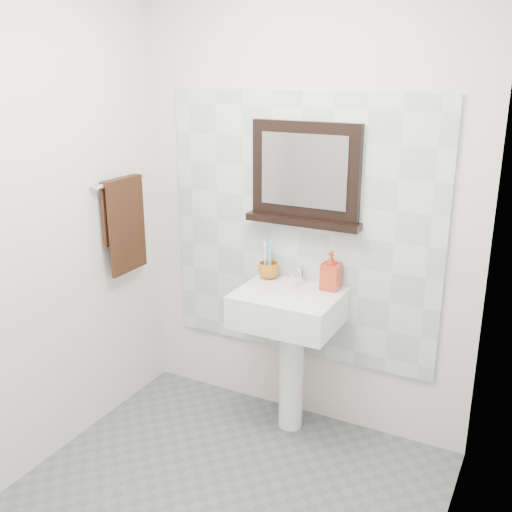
{
  "coord_description": "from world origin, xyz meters",
  "views": [
    {
      "loc": [
        1.27,
        -1.88,
        2.04
      ],
      "look_at": [
        0.0,
        0.55,
        1.15
      ],
      "focal_mm": 42.0,
      "sensor_mm": 36.0,
      "label": 1
    }
  ],
  "objects": [
    {
      "name": "back_wall",
      "position": [
        0.0,
        1.1,
        1.25
      ],
      "size": [
        2.0,
        0.01,
        2.5
      ],
      "primitive_type": "cube",
      "color": "silver",
      "rests_on": "ground"
    },
    {
      "name": "left_wall",
      "position": [
        -1.0,
        0.0,
        1.25
      ],
      "size": [
        0.01,
        2.2,
        2.5
      ],
      "primitive_type": "cube",
      "color": "silver",
      "rests_on": "ground"
    },
    {
      "name": "right_wall",
      "position": [
        1.0,
        0.0,
        1.25
      ],
      "size": [
        0.01,
        2.2,
        2.5
      ],
      "primitive_type": "cube",
      "color": "silver",
      "rests_on": "ground"
    },
    {
      "name": "splashback",
      "position": [
        0.0,
        1.09,
        1.15
      ],
      "size": [
        1.6,
        0.02,
        1.5
      ],
      "primitive_type": "cube",
      "color": "silver",
      "rests_on": "back_wall"
    },
    {
      "name": "pedestal_sink",
      "position": [
        0.04,
        0.87,
        0.68
      ],
      "size": [
        0.55,
        0.44,
        0.96
      ],
      "color": "white",
      "rests_on": "ground"
    },
    {
      "name": "toothbrush_cup",
      "position": [
        -0.16,
        1.01,
        0.91
      ],
      "size": [
        0.15,
        0.15,
        0.09
      ],
      "primitive_type": "imported",
      "rotation": [
        0.0,
        0.0,
        0.3
      ],
      "color": "#BF6616",
      "rests_on": "pedestal_sink"
    },
    {
      "name": "toothbrushes",
      "position": [
        -0.16,
        1.01,
        0.98
      ],
      "size": [
        0.05,
        0.04,
        0.21
      ],
      "color": "white",
      "rests_on": "toothbrush_cup"
    },
    {
      "name": "soap_dispenser",
      "position": [
        0.22,
        1.01,
        0.97
      ],
      "size": [
        0.1,
        0.1,
        0.22
      ],
      "primitive_type": "imported",
      "rotation": [
        0.0,
        0.0,
        -0.0
      ],
      "color": "red",
      "rests_on": "pedestal_sink"
    },
    {
      "name": "framed_mirror",
      "position": [
        0.03,
        1.06,
        1.46
      ],
      "size": [
        0.65,
        0.11,
        0.55
      ],
      "color": "black",
      "rests_on": "back_wall"
    },
    {
      "name": "towel_bar",
      "position": [
        -0.95,
        0.72,
        1.4
      ],
      "size": [
        0.07,
        0.4,
        0.03
      ],
      "color": "silver",
      "rests_on": "left_wall"
    },
    {
      "name": "hand_towel",
      "position": [
        -0.94,
        0.72,
        1.19
      ],
      "size": [
        0.06,
        0.3,
        0.55
      ],
      "color": "black",
      "rests_on": "towel_bar"
    }
  ]
}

